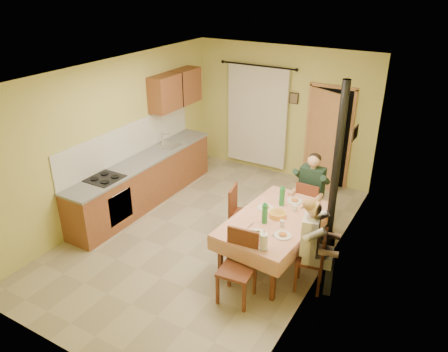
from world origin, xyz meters
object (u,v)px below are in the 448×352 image
Objects in this scene: dining_table at (274,239)px; chair_far at (308,215)px; stove_flue at (333,194)px; chair_near at (237,281)px; man_right at (313,235)px; chair_left at (242,225)px; chair_right at (310,271)px; man_far at (311,184)px.

chair_far reaches higher than dining_table.
stove_flue is at bearing 51.03° from dining_table.
chair_near is (-0.22, -2.18, 0.00)m from chair_far.
man_right reaches higher than chair_near.
chair_left is 0.69× the size of man_right.
stove_flue is at bearing -39.81° from chair_far.
chair_right is 0.59m from man_right.
dining_table is 1.14m from stove_flue.
dining_table is at bearing 51.51° from chair_right.
man_right is at bearing -68.36° from man_far.
chair_near is at bearing 120.08° from man_right.
dining_table is 2.15× the size of chair_right.
dining_table is 1.98× the size of chair_near.
stove_flue is (0.72, 1.75, 0.73)m from chair_near.
man_far is 0.68m from stove_flue.
man_right reaches higher than chair_left.
chair_near is at bearing -89.55° from dining_table.
man_right is at bearing -142.91° from chair_near.
chair_near is 1.07m from chair_right.
dining_table is at bearing 50.94° from man_right.
chair_right is 0.67× the size of man_right.
chair_far is at bearing 8.21° from man_right.
chair_near is at bearing -112.39° from stove_flue.
man_right is (0.56, -1.47, 0.00)m from man_far.
man_right is (0.56, -1.46, 0.59)m from chair_far.
dining_table is 1.24m from man_far.
man_far is at bearing 8.03° from man_right.
man_far is (0.00, 0.01, 0.59)m from chair_far.
man_far is (0.84, 0.86, 0.59)m from chair_left.
man_right reaches higher than chair_right.
chair_far is at bearing 8.66° from chair_right.
dining_table is at bearing -133.43° from stove_flue.
chair_right is at bearing -67.91° from man_far.
stove_flue reaches higher than man_right.
chair_right is 0.97× the size of chair_left.
chair_right is at bearing -21.33° from dining_table.
chair_near is at bearing -94.82° from chair_far.
chair_left reaches higher than chair_far.
chair_far is 0.34× the size of stove_flue.
man_far reaches higher than chair_near.
dining_table is 2.11× the size of chair_far.
chair_near is 1.08× the size of chair_right.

